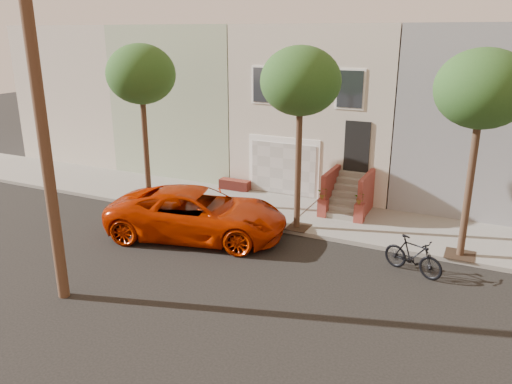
% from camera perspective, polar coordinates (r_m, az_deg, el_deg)
% --- Properties ---
extents(ground, '(90.00, 90.00, 0.00)m').
position_cam_1_polar(ground, '(15.32, -4.26, -8.78)').
color(ground, black).
rests_on(ground, ground).
extents(sidewalk, '(40.00, 3.70, 0.15)m').
position_cam_1_polar(sidewalk, '(19.72, 3.45, -2.30)').
color(sidewalk, gray).
rests_on(sidewalk, ground).
extents(house_row, '(33.10, 11.70, 7.00)m').
position_cam_1_polar(house_row, '(24.25, 8.93, 10.02)').
color(house_row, beige).
rests_on(house_row, sidewalk).
extents(tree_left, '(2.70, 2.57, 6.30)m').
position_cam_1_polar(tree_left, '(20.10, -12.98, 12.84)').
color(tree_left, '#2D2116').
rests_on(tree_left, sidewalk).
extents(tree_mid, '(2.70, 2.57, 6.30)m').
position_cam_1_polar(tree_mid, '(16.88, 5.08, 12.35)').
color(tree_mid, '#2D2116').
rests_on(tree_mid, sidewalk).
extents(tree_right, '(2.70, 2.57, 6.30)m').
position_cam_1_polar(tree_right, '(15.82, 24.38, 10.50)').
color(tree_right, '#2D2116').
rests_on(tree_right, sidewalk).
extents(pickup_truck, '(6.64, 4.18, 1.71)m').
position_cam_1_polar(pickup_truck, '(17.40, -6.66, -2.45)').
color(pickup_truck, '#B42400').
rests_on(pickup_truck, ground).
extents(motorcycle, '(1.94, 1.17, 1.13)m').
position_cam_1_polar(motorcycle, '(15.52, 17.46, -6.94)').
color(motorcycle, black).
rests_on(motorcycle, ground).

